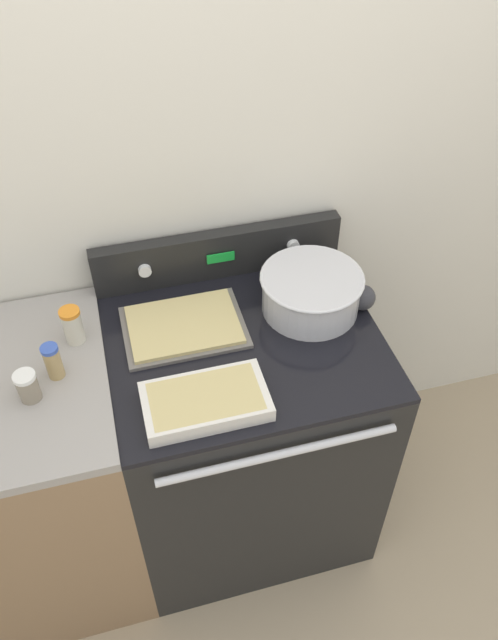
% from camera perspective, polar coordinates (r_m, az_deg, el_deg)
% --- Properties ---
extents(ground_plane, '(12.00, 12.00, 0.00)m').
position_cam_1_polar(ground_plane, '(2.47, 1.91, -23.21)').
color(ground_plane, tan).
extents(kitchen_wall, '(8.00, 0.05, 2.50)m').
position_cam_1_polar(kitchen_wall, '(1.96, -3.44, 12.15)').
color(kitchen_wall, silver).
rests_on(kitchen_wall, ground_plane).
extents(stove_range, '(0.81, 0.72, 0.95)m').
position_cam_1_polar(stove_range, '(2.22, -0.39, -10.42)').
color(stove_range, black).
rests_on(stove_range, ground_plane).
extents(control_panel, '(0.81, 0.07, 0.16)m').
position_cam_1_polar(control_panel, '(2.03, -2.80, 6.07)').
color(control_panel, black).
rests_on(control_panel, stove_range).
extents(side_counter, '(0.52, 0.69, 0.96)m').
position_cam_1_polar(side_counter, '(2.21, -17.74, -13.52)').
color(side_counter, '#896B4C').
rests_on(side_counter, ground_plane).
extents(mixing_bowl, '(0.32, 0.32, 0.13)m').
position_cam_1_polar(mixing_bowl, '(1.91, 5.70, 2.72)').
color(mixing_bowl, silver).
rests_on(mixing_bowl, stove_range).
extents(casserole_dish, '(0.33, 0.19, 0.05)m').
position_cam_1_polar(casserole_dish, '(1.67, -4.00, -7.38)').
color(casserole_dish, silver).
rests_on(casserole_dish, stove_range).
extents(baking_tray, '(0.36, 0.27, 0.02)m').
position_cam_1_polar(baking_tray, '(1.89, -5.98, -0.56)').
color(baking_tray, slate).
rests_on(baking_tray, stove_range).
extents(ladle, '(0.08, 0.31, 0.08)m').
position_cam_1_polar(ladle, '(1.97, 10.19, 2.20)').
color(ladle, '#333338').
rests_on(ladle, stove_range).
extents(spice_jar_orange_cap, '(0.06, 0.06, 0.12)m').
position_cam_1_polar(spice_jar_orange_cap, '(1.86, -15.82, -0.48)').
color(spice_jar_orange_cap, beige).
rests_on(spice_jar_orange_cap, side_counter).
extents(spice_jar_blue_cap, '(0.05, 0.05, 0.11)m').
position_cam_1_polar(spice_jar_blue_cap, '(1.78, -17.48, -3.63)').
color(spice_jar_blue_cap, tan).
rests_on(spice_jar_blue_cap, side_counter).
extents(spice_jar_white_cap, '(0.06, 0.06, 0.09)m').
position_cam_1_polar(spice_jar_white_cap, '(1.76, -19.58, -5.73)').
color(spice_jar_white_cap, gray).
rests_on(spice_jar_white_cap, side_counter).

